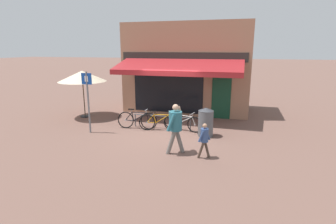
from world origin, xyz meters
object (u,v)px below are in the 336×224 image
bicycle_black (137,120)px  pedestrian_child (204,137)px  litter_bin (206,122)px  parking_sign (88,96)px  pedestrian_adult (175,124)px  bicycle_silver (183,122)px  cafe_parasol (82,76)px  bicycle_orange (159,122)px

bicycle_black → pedestrian_child: size_ratio=1.54×
litter_bin → parking_sign: (-4.57, -0.85, 0.94)m
pedestrian_adult → litter_bin: bearing=67.3°
bicycle_black → pedestrian_adult: pedestrian_adult is taller
bicycle_black → bicycle_silver: size_ratio=1.01×
litter_bin → cafe_parasol: bearing=168.2°
parking_sign → cafe_parasol: bearing=127.3°
bicycle_black → cafe_parasol: bearing=155.1°
bicycle_silver → pedestrian_adult: size_ratio=1.04×
bicycle_silver → pedestrian_child: 2.84m
bicycle_silver → pedestrian_adult: pedestrian_adult is taller
bicycle_silver → cafe_parasol: size_ratio=0.75×
bicycle_black → pedestrian_adult: (2.24, -2.16, 0.61)m
pedestrian_child → cafe_parasol: cafe_parasol is taller
pedestrian_child → litter_bin: litter_bin is taller
cafe_parasol → bicycle_silver: bearing=-9.7°
bicycle_silver → parking_sign: bearing=-148.7°
pedestrian_adult → pedestrian_child: 1.02m
parking_sign → bicycle_orange: bearing=22.6°
bicycle_orange → pedestrian_child: pedestrian_child is taller
bicycle_black → cafe_parasol: cafe_parasol is taller
bicycle_orange → pedestrian_child: bearing=-62.9°
bicycle_orange → pedestrian_child: (2.22, -2.35, 0.32)m
bicycle_silver → bicycle_black: bearing=-161.5°
bicycle_black → pedestrian_adult: 3.17m
parking_sign → pedestrian_adult: bearing=-16.2°
bicycle_black → litter_bin: bearing=-9.5°
pedestrian_child → litter_bin: (-0.25, 2.12, -0.11)m
pedestrian_adult → parking_sign: bearing=160.8°
bicycle_silver → litter_bin: bearing=-10.4°
pedestrian_adult → pedestrian_child: size_ratio=1.46×
bicycle_silver → cafe_parasol: cafe_parasol is taller
parking_sign → litter_bin: bearing=10.6°
pedestrian_child → cafe_parasol: (-6.47, 3.42, 1.35)m
pedestrian_adult → cafe_parasol: (-5.51, 3.28, 1.03)m
parking_sign → pedestrian_child: bearing=-14.7°
bicycle_silver → parking_sign: (-3.57, -1.26, 1.15)m
pedestrian_adult → parking_sign: size_ratio=0.67×
bicycle_orange → parking_sign: bearing=-173.6°
litter_bin → parking_sign: 4.75m
pedestrian_child → parking_sign: 5.06m
bicycle_silver → litter_bin: 1.11m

